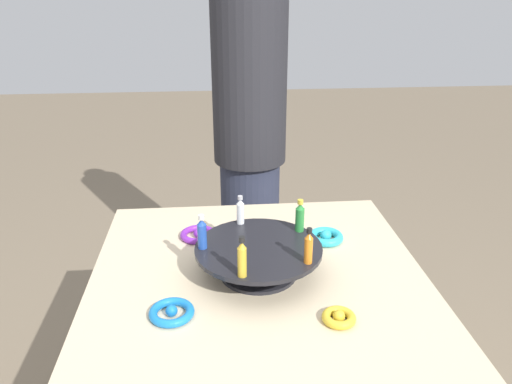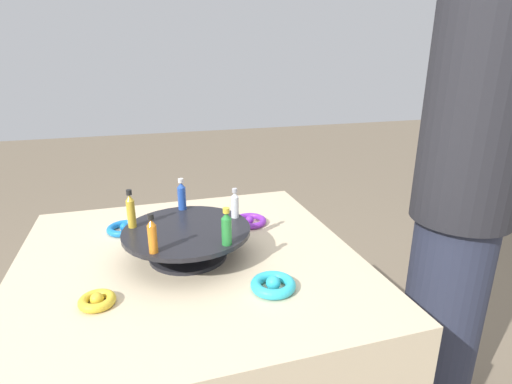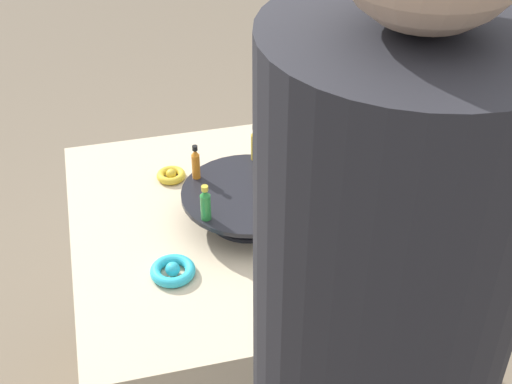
{
  "view_description": "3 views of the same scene",
  "coord_description": "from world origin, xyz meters",
  "px_view_note": "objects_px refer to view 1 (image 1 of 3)",
  "views": [
    {
      "loc": [
        0.11,
        1.15,
        1.46
      ],
      "look_at": [
        -0.01,
        -0.17,
        0.89
      ],
      "focal_mm": 35.0,
      "sensor_mm": 36.0,
      "label": 1
    },
    {
      "loc": [
        -0.99,
        0.11,
        1.24
      ],
      "look_at": [
        -0.01,
        -0.19,
        0.89
      ],
      "focal_mm": 28.0,
      "sensor_mm": 36.0,
      "label": 2
    },
    {
      "loc": [
        -0.33,
        -1.4,
        1.86
      ],
      "look_at": [
        -0.0,
        -0.1,
        0.88
      ],
      "focal_mm": 50.0,
      "sensor_mm": 36.0,
      "label": 3
    }
  ],
  "objects_px": {
    "ribbon_bow_blue": "(172,312)",
    "ribbon_bow_teal": "(326,237)",
    "display_stand": "(258,256)",
    "ribbon_bow_purple": "(198,234)",
    "bottle_green": "(300,217)",
    "bottle_gold": "(242,258)",
    "bottle_orange": "(309,247)",
    "bottle_clear": "(240,211)",
    "person_figure": "(250,125)",
    "ribbon_bow_gold": "(339,317)",
    "bottle_blue": "(202,233)"
  },
  "relations": [
    {
      "from": "ribbon_bow_blue",
      "to": "ribbon_bow_teal",
      "type": "xyz_separation_m",
      "value": [
        -0.44,
        -0.33,
        0.0
      ]
    },
    {
      "from": "display_stand",
      "to": "ribbon_bow_purple",
      "type": "distance_m",
      "value": 0.28
    },
    {
      "from": "bottle_green",
      "to": "ribbon_bow_teal",
      "type": "distance_m",
      "value": 0.17
    },
    {
      "from": "bottle_green",
      "to": "ribbon_bow_purple",
      "type": "xyz_separation_m",
      "value": [
        0.29,
        -0.14,
        -0.12
      ]
    },
    {
      "from": "bottle_gold",
      "to": "ribbon_bow_purple",
      "type": "distance_m",
      "value": 0.4
    },
    {
      "from": "bottle_orange",
      "to": "ribbon_bow_purple",
      "type": "distance_m",
      "value": 0.44
    },
    {
      "from": "ribbon_bow_blue",
      "to": "bottle_clear",
      "type": "bearing_deg",
      "value": -120.53
    },
    {
      "from": "bottle_orange",
      "to": "bottle_green",
      "type": "bearing_deg",
      "value": -92.58
    },
    {
      "from": "person_figure",
      "to": "ribbon_bow_teal",
      "type": "bearing_deg",
      "value": 17.35
    },
    {
      "from": "ribbon_bow_blue",
      "to": "bottle_green",
      "type": "bearing_deg",
      "value": -144.23
    },
    {
      "from": "bottle_gold",
      "to": "ribbon_bow_gold",
      "type": "xyz_separation_m",
      "value": [
        -0.22,
        0.08,
        -0.12
      ]
    },
    {
      "from": "bottle_green",
      "to": "ribbon_bow_blue",
      "type": "distance_m",
      "value": 0.44
    },
    {
      "from": "bottle_clear",
      "to": "person_figure",
      "type": "bearing_deg",
      "value": -96.53
    },
    {
      "from": "bottle_orange",
      "to": "bottle_blue",
      "type": "bearing_deg",
      "value": -20.58
    },
    {
      "from": "ribbon_bow_gold",
      "to": "ribbon_bow_purple",
      "type": "relative_size",
      "value": 0.73
    },
    {
      "from": "bottle_clear",
      "to": "ribbon_bow_gold",
      "type": "bearing_deg",
      "value": 119.56
    },
    {
      "from": "bottle_orange",
      "to": "ribbon_bow_gold",
      "type": "relative_size",
      "value": 1.2
    },
    {
      "from": "ribbon_bow_blue",
      "to": "ribbon_bow_purple",
      "type": "height_order",
      "value": "ribbon_bow_blue"
    },
    {
      "from": "display_stand",
      "to": "ribbon_bow_blue",
      "type": "relative_size",
      "value": 3.14
    },
    {
      "from": "display_stand",
      "to": "ribbon_bow_purple",
      "type": "xyz_separation_m",
      "value": [
        0.17,
        -0.22,
        -0.04
      ]
    },
    {
      "from": "display_stand",
      "to": "ribbon_bow_blue",
      "type": "xyz_separation_m",
      "value": [
        0.22,
        0.17,
        -0.04
      ]
    },
    {
      "from": "bottle_gold",
      "to": "bottle_clear",
      "type": "height_order",
      "value": "bottle_gold"
    },
    {
      "from": "ribbon_bow_blue",
      "to": "bottle_gold",
      "type": "bearing_deg",
      "value": -170.27
    },
    {
      "from": "person_figure",
      "to": "bottle_gold",
      "type": "bearing_deg",
      "value": -2.57
    },
    {
      "from": "ribbon_bow_blue",
      "to": "ribbon_bow_gold",
      "type": "relative_size",
      "value": 1.35
    },
    {
      "from": "ribbon_bow_teal",
      "to": "bottle_blue",
      "type": "bearing_deg",
      "value": 23.51
    },
    {
      "from": "bottle_gold",
      "to": "ribbon_bow_purple",
      "type": "height_order",
      "value": "bottle_gold"
    },
    {
      "from": "bottle_clear",
      "to": "ribbon_bow_gold",
      "type": "xyz_separation_m",
      "value": [
        -0.21,
        0.36,
        -0.11
      ]
    },
    {
      "from": "display_stand",
      "to": "ribbon_bow_teal",
      "type": "distance_m",
      "value": 0.28
    },
    {
      "from": "bottle_green",
      "to": "person_figure",
      "type": "bearing_deg",
      "value": -84.1
    },
    {
      "from": "bottle_orange",
      "to": "ribbon_bow_gold",
      "type": "bearing_deg",
      "value": 111.81
    },
    {
      "from": "ribbon_bow_gold",
      "to": "person_figure",
      "type": "xyz_separation_m",
      "value": [
        0.12,
        -1.08,
        0.17
      ]
    },
    {
      "from": "ribbon_bow_blue",
      "to": "person_figure",
      "type": "bearing_deg",
      "value": -104.45
    },
    {
      "from": "display_stand",
      "to": "person_figure",
      "type": "bearing_deg",
      "value": -92.85
    },
    {
      "from": "display_stand",
      "to": "ribbon_bow_blue",
      "type": "height_order",
      "value": "display_stand"
    },
    {
      "from": "person_figure",
      "to": "bottle_blue",
      "type": "bearing_deg",
      "value": -9.73
    },
    {
      "from": "bottle_clear",
      "to": "ribbon_bow_teal",
      "type": "distance_m",
      "value": 0.28
    },
    {
      "from": "bottle_orange",
      "to": "bottle_green",
      "type": "xyz_separation_m",
      "value": [
        -0.01,
        -0.17,
        -0.0
      ]
    },
    {
      "from": "bottle_green",
      "to": "bottle_blue",
      "type": "bearing_deg",
      "value": 15.42
    },
    {
      "from": "bottle_green",
      "to": "ribbon_bow_gold",
      "type": "distance_m",
      "value": 0.33
    },
    {
      "from": "display_stand",
      "to": "bottle_clear",
      "type": "distance_m",
      "value": 0.16
    },
    {
      "from": "ribbon_bow_gold",
      "to": "bottle_clear",
      "type": "bearing_deg",
      "value": -60.44
    },
    {
      "from": "ribbon_bow_blue",
      "to": "ribbon_bow_purple",
      "type": "xyz_separation_m",
      "value": [
        -0.05,
        -0.39,
        -0.0
      ]
    },
    {
      "from": "bottle_gold",
      "to": "bottle_clear",
      "type": "relative_size",
      "value": 1.22
    },
    {
      "from": "bottle_blue",
      "to": "bottle_gold",
      "type": "distance_m",
      "value": 0.17
    },
    {
      "from": "bottle_gold",
      "to": "bottle_green",
      "type": "distance_m",
      "value": 0.28
    },
    {
      "from": "display_stand",
      "to": "bottle_orange",
      "type": "distance_m",
      "value": 0.16
    },
    {
      "from": "bottle_orange",
      "to": "person_figure",
      "type": "distance_m",
      "value": 0.95
    },
    {
      "from": "bottle_blue",
      "to": "person_figure",
      "type": "relative_size",
      "value": 0.05
    },
    {
      "from": "ribbon_bow_teal",
      "to": "person_figure",
      "type": "bearing_deg",
      "value": -75.5
    }
  ]
}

